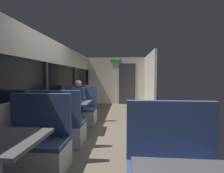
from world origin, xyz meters
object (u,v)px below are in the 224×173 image
at_px(bench_near_window_facing_entry, 36,147).
at_px(bench_mid_window_facing_end, 60,128).
at_px(seated_passenger, 79,105).
at_px(coffee_cup_primary, 66,99).
at_px(dining_table_mid_window, 71,106).
at_px(bench_mid_window_facing_entry, 80,112).

relative_size(bench_near_window_facing_entry, bench_mid_window_facing_end, 1.00).
relative_size(seated_passenger, coffee_cup_primary, 14.00).
height_order(bench_near_window_facing_entry, dining_table_mid_window, bench_near_window_facing_entry).
bearing_deg(bench_mid_window_facing_entry, dining_table_mid_window, -90.00).
bearing_deg(seated_passenger, bench_mid_window_facing_end, -90.00).
distance_m(seated_passenger, coffee_cup_primary, 0.57).
distance_m(dining_table_mid_window, coffee_cup_primary, 0.28).
height_order(bench_mid_window_facing_end, coffee_cup_primary, bench_mid_window_facing_end).
bearing_deg(coffee_cup_primary, dining_table_mid_window, -39.18).
xyz_separation_m(bench_near_window_facing_entry, bench_mid_window_facing_end, (0.00, 0.87, 0.00)).
height_order(bench_near_window_facing_entry, bench_mid_window_facing_end, same).
height_order(seated_passenger, coffee_cup_primary, seated_passenger).
bearing_deg(bench_near_window_facing_entry, coffee_cup_primary, 96.21).
height_order(bench_near_window_facing_entry, coffee_cup_primary, bench_near_window_facing_entry).
xyz_separation_m(dining_table_mid_window, coffee_cup_primary, (-0.19, 0.15, 0.15)).
height_order(bench_mid_window_facing_end, seated_passenger, seated_passenger).
bearing_deg(coffee_cup_primary, seated_passenger, 68.50).
bearing_deg(bench_mid_window_facing_entry, bench_mid_window_facing_end, -90.00).
relative_size(dining_table_mid_window, bench_mid_window_facing_entry, 0.82).
distance_m(dining_table_mid_window, bench_mid_window_facing_entry, 0.77).
distance_m(bench_near_window_facing_entry, bench_mid_window_facing_entry, 2.27).
height_order(dining_table_mid_window, coffee_cup_primary, coffee_cup_primary).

